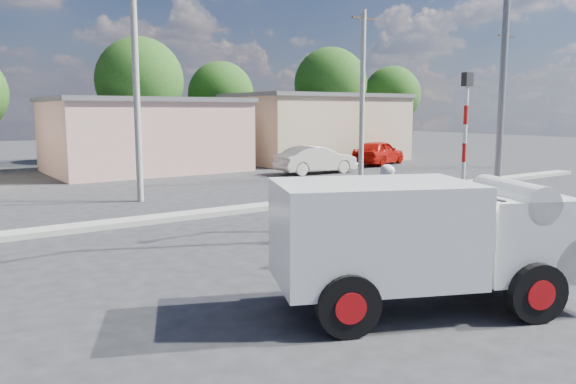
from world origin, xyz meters
TOP-DOWN VIEW (x-y plane):
  - ground_plane at (0.00, 0.00)m, footprint 120.00×120.00m
  - median at (0.00, 8.00)m, footprint 40.00×0.80m
  - truck at (-1.96, -1.91)m, footprint 5.68×3.91m
  - bicycle at (-0.43, 0.67)m, footprint 2.16×1.36m
  - cyclist at (-0.43, 0.67)m, footprint 0.66×0.81m
  - car_cream at (9.08, 15.65)m, footprint 4.57×1.85m
  - car_red at (15.26, 17.31)m, footprint 4.83×3.28m
  - traffic_pole at (3.20, 1.50)m, footprint 0.28×0.18m
  - streetlight at (4.14, 1.20)m, footprint 2.34×0.22m
  - building_row at (1.10, 22.00)m, footprint 37.80×7.30m
  - tree_row at (7.45, 28.53)m, footprint 51.24×7.43m
  - utility_poles at (3.25, 12.00)m, footprint 35.40×0.24m

SIDE VIEW (x-z plane):
  - ground_plane at x=0.00m, z-range 0.00..0.00m
  - median at x=0.00m, z-range 0.00..0.16m
  - bicycle at x=-0.43m, z-range 0.00..1.07m
  - car_cream at x=9.08m, z-range 0.00..1.48m
  - car_red at x=15.26m, z-range 0.00..1.53m
  - cyclist at x=-0.43m, z-range 0.00..1.90m
  - truck at x=-1.96m, z-range 0.12..2.33m
  - building_row at x=1.10m, z-range -0.09..4.35m
  - traffic_pole at x=3.20m, z-range 0.41..4.77m
  - utility_poles at x=3.25m, z-range 0.07..8.07m
  - tree_row at x=7.45m, z-range 0.75..9.17m
  - streetlight at x=4.14m, z-range 0.46..9.46m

